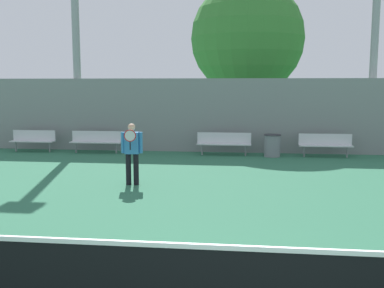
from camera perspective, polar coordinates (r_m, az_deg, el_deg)
tennis_player at (r=11.86m, az=-7.64°, el=-0.83°), size 0.57×0.42×1.63m
bench_courtside_near at (r=17.12m, az=16.58°, el=0.13°), size 1.91×0.40×0.84m
bench_courtside_far at (r=17.80m, az=-12.03°, el=0.56°), size 2.01×0.40×0.84m
bench_adjacent_court at (r=18.78m, az=-19.51°, el=0.64°), size 1.74×0.40×0.84m
bench_by_gate at (r=16.88m, az=4.08°, el=0.33°), size 2.03×0.40×0.84m
light_pole_center_back at (r=19.11m, az=-14.56°, el=14.21°), size 0.90×0.60×8.70m
trash_bin at (r=16.74m, az=10.15°, el=-0.18°), size 0.62×0.62×0.82m
back_fence at (r=17.46m, az=6.59°, el=3.58°), size 28.27×0.06×2.87m
tree_green_tall at (r=22.86m, az=7.04°, el=13.16°), size 5.58×5.58×7.68m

